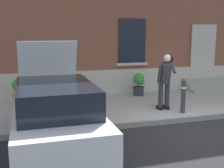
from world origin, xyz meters
name	(u,v)px	position (x,y,z in m)	size (l,w,h in m)	color
ground_plane	(198,133)	(0.00, 0.00, 0.00)	(80.00, 80.00, 0.00)	#232326
sidewalk	(152,105)	(0.00, 2.80, 0.07)	(24.00, 3.60, 0.15)	#99968E
curb_edge	(180,120)	(0.00, 0.94, 0.07)	(24.00, 0.12, 0.15)	gray
building_facade	(129,2)	(0.01, 5.29, 3.73)	(24.00, 1.52, 7.50)	brown
entrance_stoop	(206,85)	(3.09, 4.23, 0.34)	(1.82, 0.96, 0.48)	#9E998E
hatchback_car_white	(55,114)	(-3.59, 0.03, 0.80)	(1.80, 4.07, 2.34)	white
bollard_near_person	(183,94)	(0.32, 1.35, 0.71)	(0.15, 0.15, 1.04)	#333338
person_on_phone	(165,78)	(-0.06, 1.80, 1.15)	(0.51, 0.51, 1.74)	#2D2D33
planter_terracotta	(19,90)	(-4.38, 4.02, 0.61)	(0.44, 0.44, 0.86)	#B25B38
planter_olive	(82,86)	(-2.20, 4.08, 0.61)	(0.44, 0.44, 0.86)	#606B38
planter_charcoal	(139,84)	(-0.02, 4.02, 0.61)	(0.44, 0.44, 0.86)	#2D2D30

